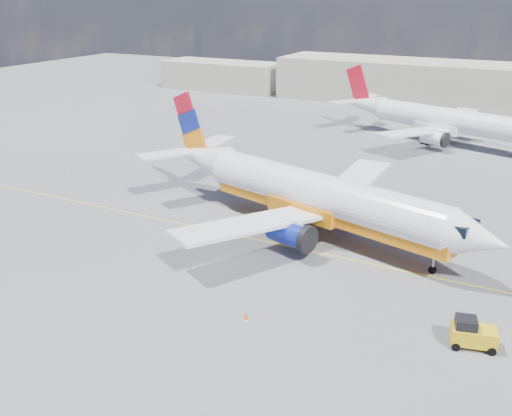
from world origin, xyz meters
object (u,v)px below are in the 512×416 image
at_px(main_jet, 311,194).
at_px(second_jet, 441,120).
at_px(gse_tug, 472,333).
at_px(traffic_cone, 246,316).

distance_m(main_jet, second_jet, 38.95).
relative_size(second_jet, gse_tug, 10.89).
xyz_separation_m(main_jet, traffic_cone, (1.81, -15.76, -3.39)).
bearing_deg(second_jet, main_jet, -78.99).
distance_m(main_jet, traffic_cone, 16.22).
distance_m(main_jet, gse_tug, 19.90).
bearing_deg(second_jet, traffic_cone, -75.32).
xyz_separation_m(main_jet, second_jet, (4.17, 38.72, -0.37)).
relative_size(main_jet, gse_tug, 12.15).
distance_m(second_jet, gse_tug, 52.05).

